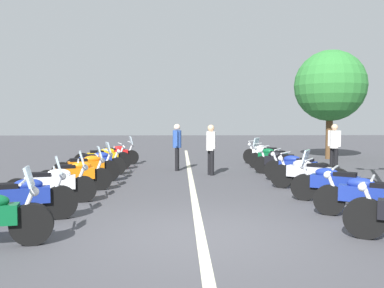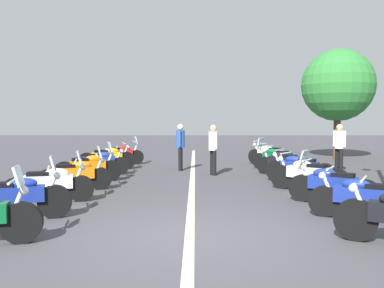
# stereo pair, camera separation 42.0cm
# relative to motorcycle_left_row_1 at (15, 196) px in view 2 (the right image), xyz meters

# --- Properties ---
(ground_plane) EXTENTS (80.00, 80.00, 0.00)m
(ground_plane) POSITION_rel_motorcycle_left_row_1_xyz_m (-0.97, -3.32, -0.47)
(ground_plane) COLOR #424247
(lane_centre_stripe) EXTENTS (24.24, 0.16, 0.01)m
(lane_centre_stripe) POSITION_rel_motorcycle_left_row_1_xyz_m (4.58, -3.32, -0.47)
(lane_centre_stripe) COLOR beige
(lane_centre_stripe) RESTS_ON ground_plane
(motorcycle_left_row_1) EXTENTS (0.90, 2.08, 1.21)m
(motorcycle_left_row_1) POSITION_rel_motorcycle_left_row_1_xyz_m (0.00, 0.00, 0.00)
(motorcycle_left_row_1) COLOR black
(motorcycle_left_row_1) RESTS_ON ground_plane
(motorcycle_left_row_2) EXTENTS (0.76, 2.01, 1.19)m
(motorcycle_left_row_2) POSITION_rel_motorcycle_left_row_1_xyz_m (1.62, -0.07, -0.01)
(motorcycle_left_row_2) COLOR black
(motorcycle_left_row_2) RESTS_ON ground_plane
(motorcycle_left_row_3) EXTENTS (0.84, 1.91, 1.19)m
(motorcycle_left_row_3) POSITION_rel_motorcycle_left_row_1_xyz_m (3.16, -0.20, -0.01)
(motorcycle_left_row_3) COLOR black
(motorcycle_left_row_3) RESTS_ON ground_plane
(motorcycle_left_row_4) EXTENTS (0.93, 1.95, 1.22)m
(motorcycle_left_row_4) POSITION_rel_motorcycle_left_row_1_xyz_m (4.61, -0.17, 0.00)
(motorcycle_left_row_4) COLOR black
(motorcycle_left_row_4) RESTS_ON ground_plane
(motorcycle_left_row_5) EXTENTS (0.63, 2.04, 0.98)m
(motorcycle_left_row_5) POSITION_rel_motorcycle_left_row_1_xyz_m (6.18, -0.12, -0.02)
(motorcycle_left_row_5) COLOR black
(motorcycle_left_row_5) RESTS_ON ground_plane
(motorcycle_left_row_6) EXTENTS (0.91, 2.09, 1.02)m
(motorcycle_left_row_6) POSITION_rel_motorcycle_left_row_1_xyz_m (7.53, -0.09, -0.00)
(motorcycle_left_row_6) COLOR black
(motorcycle_left_row_6) RESTS_ON ground_plane
(motorcycle_left_row_7) EXTENTS (0.83, 1.97, 1.19)m
(motorcycle_left_row_7) POSITION_rel_motorcycle_left_row_1_xyz_m (9.23, -0.27, -0.01)
(motorcycle_left_row_7) COLOR black
(motorcycle_left_row_7) RESTS_ON ground_plane
(motorcycle_right_row_1) EXTENTS (1.20, 1.92, 0.98)m
(motorcycle_right_row_1) POSITION_rel_motorcycle_left_row_1_xyz_m (0.01, -6.61, -0.02)
(motorcycle_right_row_1) COLOR black
(motorcycle_right_row_1) RESTS_ON ground_plane
(motorcycle_right_row_2) EXTENTS (1.21, 1.76, 1.20)m
(motorcycle_right_row_2) POSITION_rel_motorcycle_left_row_1_xyz_m (1.48, -6.47, -0.01)
(motorcycle_right_row_2) COLOR black
(motorcycle_right_row_2) RESTS_ON ground_plane
(motorcycle_right_row_3) EXTENTS (1.44, 1.82, 1.01)m
(motorcycle_right_row_3) POSITION_rel_motorcycle_left_row_1_xyz_m (3.08, -6.41, -0.01)
(motorcycle_right_row_3) COLOR black
(motorcycle_right_row_3) RESTS_ON ground_plane
(motorcycle_right_row_4) EXTENTS (1.20, 1.88, 1.00)m
(motorcycle_right_row_4) POSITION_rel_motorcycle_left_row_1_xyz_m (4.54, -6.55, -0.01)
(motorcycle_right_row_4) COLOR black
(motorcycle_right_row_4) RESTS_ON ground_plane
(motorcycle_right_row_5) EXTENTS (1.40, 1.60, 0.99)m
(motorcycle_right_row_5) POSITION_rel_motorcycle_left_row_1_xyz_m (6.05, -6.38, -0.02)
(motorcycle_right_row_5) COLOR black
(motorcycle_right_row_5) RESTS_ON ground_plane
(motorcycle_right_row_6) EXTENTS (1.36, 1.68, 1.19)m
(motorcycle_right_row_6) POSITION_rel_motorcycle_left_row_1_xyz_m (7.59, -6.46, -0.01)
(motorcycle_right_row_6) COLOR black
(motorcycle_right_row_6) RESTS_ON ground_plane
(motorcycle_right_row_7) EXTENTS (1.49, 1.68, 1.00)m
(motorcycle_right_row_7) POSITION_rel_motorcycle_left_row_1_xyz_m (9.03, -6.52, -0.01)
(motorcycle_right_row_7) COLOR black
(motorcycle_right_row_7) RESTS_ON ground_plane
(bystander_0) EXTENTS (0.50, 0.32, 1.73)m
(bystander_0) POSITION_rel_motorcycle_left_row_1_xyz_m (6.12, -4.03, 0.55)
(bystander_0) COLOR black
(bystander_0) RESTS_ON ground_plane
(bystander_1) EXTENTS (0.46, 0.33, 1.74)m
(bystander_1) POSITION_rel_motorcycle_left_row_1_xyz_m (6.90, -8.60, 0.55)
(bystander_1) COLOR black
(bystander_1) RESTS_ON ground_plane
(bystander_2) EXTENTS (0.53, 0.32, 1.74)m
(bystander_2) POSITION_rel_motorcycle_left_row_1_xyz_m (7.35, -2.86, 0.55)
(bystander_2) COLOR black
(bystander_2) RESTS_ON ground_plane
(roadside_tree_0) EXTENTS (3.38, 3.38, 5.20)m
(roadside_tree_0) POSITION_rel_motorcycle_left_row_1_xyz_m (11.50, -10.15, 3.03)
(roadside_tree_0) COLOR brown
(roadside_tree_0) RESTS_ON ground_plane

